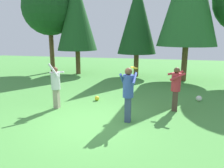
{
  "coord_description": "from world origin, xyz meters",
  "views": [
    {
      "loc": [
        2.1,
        -6.12,
        2.74
      ],
      "look_at": [
        0.39,
        1.15,
        1.05
      ],
      "focal_mm": 34.33,
      "sensor_mm": 36.0,
      "label": 1
    }
  ],
  "objects": [
    {
      "name": "tree_left",
      "position": [
        -3.88,
        8.47,
        4.21
      ],
      "size": [
        2.82,
        2.82,
        6.74
      ],
      "color": "brown",
      "rests_on": "ground_plane"
    },
    {
      "name": "tree_far_left",
      "position": [
        -6.1,
        8.78,
        4.66
      ],
      "size": [
        3.87,
        3.87,
        6.62
      ],
      "color": "brown",
      "rests_on": "ground_plane"
    },
    {
      "name": "frisbee",
      "position": [
        1.11,
        1.59,
        1.6
      ],
      "size": [
        0.3,
        0.3,
        0.08
      ],
      "color": "yellow"
    },
    {
      "name": "person_bystander",
      "position": [
        1.1,
        0.37,
        1.06
      ],
      "size": [
        0.49,
        0.6,
        1.77
      ],
      "rotation": [
        0.0,
        0.0,
        1.56
      ],
      "color": "#38476B",
      "rests_on": "ground_plane"
    },
    {
      "name": "tree_center",
      "position": [
        0.38,
        8.38,
        3.83
      ],
      "size": [
        2.57,
        2.57,
        6.14
      ],
      "color": "brown",
      "rests_on": "ground_plane"
    },
    {
      "name": "ground_plane",
      "position": [
        0.0,
        0.0,
        0.0
      ],
      "size": [
        40.0,
        40.0,
        0.0
      ],
      "primitive_type": "plane",
      "color": "#4C9342"
    },
    {
      "name": "person_catcher",
      "position": [
        2.63,
        1.8,
        0.97
      ],
      "size": [
        0.62,
        0.55,
        1.63
      ],
      "rotation": [
        0.0,
        0.0,
        -3.0
      ],
      "color": "#4C382D",
      "rests_on": "ground_plane"
    },
    {
      "name": "person_thrower",
      "position": [
        -1.79,
        1.08,
        0.96
      ],
      "size": [
        0.57,
        0.55,
        1.77
      ],
      "rotation": [
        0.0,
        0.0,
        0.17
      ],
      "color": "gray",
      "rests_on": "ground_plane"
    },
    {
      "name": "ball_yellow",
      "position": [
        -0.57,
        2.37,
        0.1
      ],
      "size": [
        0.2,
        0.2,
        0.2
      ],
      "primitive_type": "sphere",
      "color": "yellow",
      "rests_on": "ground_plane"
    },
    {
      "name": "ball_white",
      "position": [
        3.71,
        3.28,
        0.12
      ],
      "size": [
        0.24,
        0.24,
        0.24
      ],
      "primitive_type": "sphere",
      "color": "white",
      "rests_on": "ground_plane"
    }
  ]
}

